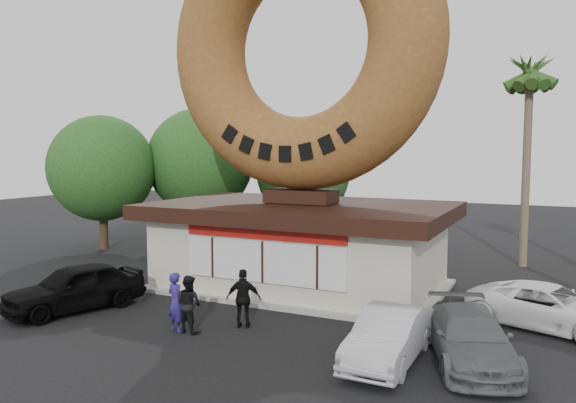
% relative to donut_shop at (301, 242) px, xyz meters
% --- Properties ---
extents(ground, '(90.00, 90.00, 0.00)m').
position_rel_donut_shop_xyz_m(ground, '(0.00, -5.98, -1.77)').
color(ground, black).
rests_on(ground, ground).
extents(donut_shop, '(11.20, 7.20, 3.80)m').
position_rel_donut_shop_xyz_m(donut_shop, '(0.00, 0.00, 0.00)').
color(donut_shop, beige).
rests_on(donut_shop, ground).
extents(giant_donut, '(10.80, 2.75, 10.80)m').
position_rel_donut_shop_xyz_m(giant_donut, '(0.00, 0.02, 7.44)').
color(giant_donut, '#8E5E29').
rests_on(giant_donut, donut_shop).
extents(tree_west, '(6.00, 6.00, 7.65)m').
position_rel_donut_shop_xyz_m(tree_west, '(-9.50, 7.02, 2.87)').
color(tree_west, '#473321').
rests_on(tree_west, ground).
extents(tree_mid, '(5.20, 5.20, 6.63)m').
position_rel_donut_shop_xyz_m(tree_mid, '(-4.00, 9.02, 2.25)').
color(tree_mid, '#473321').
rests_on(tree_mid, ground).
extents(tree_far, '(5.60, 5.60, 7.14)m').
position_rel_donut_shop_xyz_m(tree_far, '(-13.00, 3.02, 2.56)').
color(tree_far, '#473321').
rests_on(tree_far, ground).
extents(palm_near, '(2.60, 2.60, 9.75)m').
position_rel_donut_shop_xyz_m(palm_near, '(7.50, 8.02, 6.65)').
color(palm_near, '#726651').
rests_on(palm_near, ground).
extents(street_lamp, '(2.11, 0.20, 8.00)m').
position_rel_donut_shop_xyz_m(street_lamp, '(-1.86, 10.02, 2.72)').
color(street_lamp, '#59595E').
rests_on(street_lamp, ground).
extents(person_left, '(0.73, 0.57, 1.76)m').
position_rel_donut_shop_xyz_m(person_left, '(-1.09, -6.40, -0.89)').
color(person_left, navy).
rests_on(person_left, ground).
extents(person_center, '(0.90, 0.75, 1.69)m').
position_rel_donut_shop_xyz_m(person_center, '(-0.71, -6.30, -0.92)').
color(person_center, black).
rests_on(person_center, ground).
extents(person_right, '(1.13, 0.80, 1.77)m').
position_rel_donut_shop_xyz_m(person_right, '(0.52, -5.23, -0.88)').
color(person_right, black).
rests_on(person_right, ground).
extents(car_black, '(3.21, 4.90, 1.55)m').
position_rel_donut_shop_xyz_m(car_black, '(-5.43, -6.12, -0.99)').
color(car_black, black).
rests_on(car_black, ground).
extents(car_silver, '(1.43, 4.01, 1.32)m').
position_rel_donut_shop_xyz_m(car_silver, '(5.19, -5.99, -1.11)').
color(car_silver, '#B9B9BF').
rests_on(car_silver, ground).
extents(car_grey, '(3.17, 4.81, 1.29)m').
position_rel_donut_shop_xyz_m(car_grey, '(7.04, -5.16, -1.12)').
color(car_grey, slate).
rests_on(car_grey, ground).
extents(car_white, '(5.15, 3.53, 1.31)m').
position_rel_donut_shop_xyz_m(car_white, '(8.78, -1.35, -1.11)').
color(car_white, white).
rests_on(car_white, ground).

